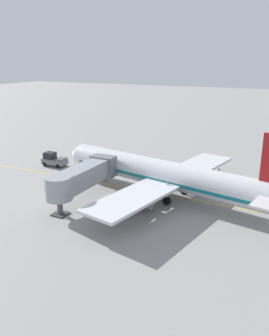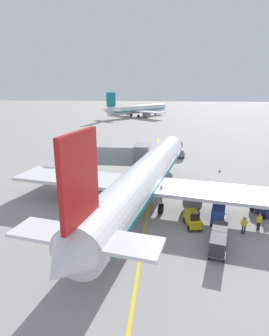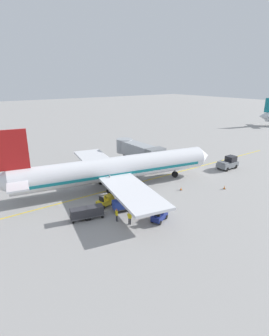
# 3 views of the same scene
# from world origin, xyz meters

# --- Properties ---
(ground_plane) EXTENTS (400.00, 400.00, 0.00)m
(ground_plane) POSITION_xyz_m (0.00, 0.00, 0.00)
(ground_plane) COLOR gray
(gate_lead_in_line) EXTENTS (0.24, 80.00, 0.01)m
(gate_lead_in_line) POSITION_xyz_m (0.00, 0.00, 0.00)
(gate_lead_in_line) COLOR gold
(gate_lead_in_line) RESTS_ON ground
(parked_airliner) EXTENTS (30.44, 37.17, 10.63)m
(parked_airliner) POSITION_xyz_m (-0.49, -1.76, 3.19)
(parked_airliner) COLOR silver
(parked_airliner) RESTS_ON ground
(jet_bridge) EXTENTS (12.87, 3.50, 4.98)m
(jet_bridge) POSITION_xyz_m (-6.95, 7.54, 3.45)
(jet_bridge) COLOR #93999E
(jet_bridge) RESTS_ON ground
(pushback_tractor) EXTENTS (2.32, 4.46, 2.40)m
(pushback_tractor) POSITION_xyz_m (4.09, 21.50, 1.10)
(pushback_tractor) COLOR slate
(pushback_tractor) RESTS_ON ground
(baggage_tug_lead) EXTENTS (1.69, 2.68, 1.62)m
(baggage_tug_lead) POSITION_xyz_m (4.53, -6.40, 0.71)
(baggage_tug_lead) COLOR gold
(baggage_tug_lead) RESTS_ON ground
(baggage_tug_trailing) EXTENTS (2.07, 2.77, 1.62)m
(baggage_tug_trailing) POSITION_xyz_m (11.97, -2.91, 0.71)
(baggage_tug_trailing) COLOR navy
(baggage_tug_trailing) RESTS_ON ground
(baggage_cart_front) EXTENTS (1.78, 2.98, 1.58)m
(baggage_cart_front) POSITION_xyz_m (7.68, -2.88, 0.95)
(baggage_cart_front) COLOR #4C4C51
(baggage_cart_front) RESTS_ON ground
(baggage_cart_second_in_train) EXTENTS (1.78, 2.98, 1.58)m
(baggage_cart_second_in_train) POSITION_xyz_m (7.05, -5.56, 0.95)
(baggage_cart_second_in_train) COLOR #4C4C51
(baggage_cart_second_in_train) RESTS_ON ground
(baggage_cart_third_in_train) EXTENTS (1.78, 2.98, 1.58)m
(baggage_cart_third_in_train) POSITION_xyz_m (6.56, -9.17, 0.95)
(baggage_cart_third_in_train) COLOR #4C4C51
(baggage_cart_third_in_train) RESTS_ON ground
(baggage_cart_tail_end) EXTENTS (1.78, 2.98, 1.58)m
(baggage_cart_tail_end) POSITION_xyz_m (6.10, -11.15, 0.95)
(baggage_cart_tail_end) COLOR #4C4C51
(baggage_cart_tail_end) RESTS_ON ground
(ground_crew_wing_walker) EXTENTS (0.30, 0.73, 1.69)m
(ground_crew_wing_walker) POSITION_xyz_m (5.21, -3.53, 0.95)
(ground_crew_wing_walker) COLOR #232328
(ground_crew_wing_walker) RESTS_ON ground
(ground_crew_loader) EXTENTS (0.69, 0.38, 1.69)m
(ground_crew_loader) POSITION_xyz_m (10.60, -6.55, 0.95)
(ground_crew_loader) COLOR #232328
(ground_crew_loader) RESTS_ON ground
(ground_crew_marshaller) EXTENTS (0.72, 0.33, 1.69)m
(ground_crew_marshaller) POSITION_xyz_m (9.04, -7.43, 0.95)
(ground_crew_marshaller) COLOR #232328
(ground_crew_marshaller) RESTS_ON ground
(safety_cone_nose_left) EXTENTS (0.36, 0.36, 0.59)m
(safety_cone_nose_left) POSITION_xyz_m (6.58, 6.19, 0.29)
(safety_cone_nose_left) COLOR black
(safety_cone_nose_left) RESTS_ON ground
(safety_cone_nose_right) EXTENTS (0.36, 0.36, 0.59)m
(safety_cone_nose_right) POSITION_xyz_m (10.33, 12.22, 0.29)
(safety_cone_nose_right) COLOR black
(safety_cone_nose_right) RESTS_ON ground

